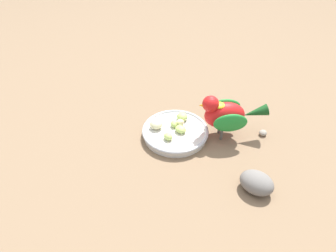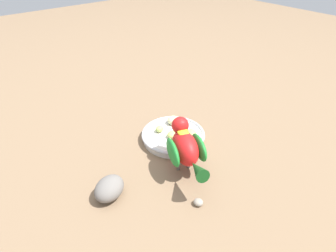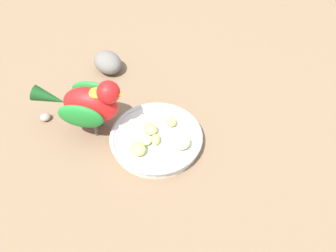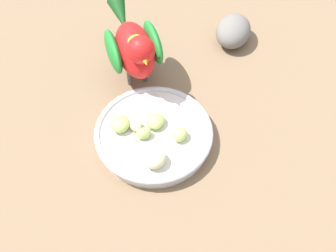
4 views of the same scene
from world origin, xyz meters
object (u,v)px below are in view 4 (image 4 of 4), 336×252
apple_piece_0 (144,133)px  apple_piece_2 (181,134)px  feeding_bowl (154,135)px  apple_piece_4 (155,121)px  apple_piece_3 (136,125)px  apple_piece_1 (120,124)px  rock_large (233,31)px  apple_piece_5 (154,158)px  parrot (134,46)px  pebble_0 (122,31)px

apple_piece_0 → apple_piece_2: (0.04, -0.04, 0.00)m
feeding_bowl → apple_piece_4: (0.01, 0.01, 0.02)m
apple_piece_3 → apple_piece_4: apple_piece_4 is taller
apple_piece_2 → apple_piece_4: 0.05m
apple_piece_1 → rock_large: bearing=6.5°
apple_piece_1 → apple_piece_4: apple_piece_1 is taller
apple_piece_0 → rock_large: bearing=14.5°
feeding_bowl → apple_piece_5: bearing=-129.4°
parrot → pebble_0: bearing=176.8°
apple_piece_2 → apple_piece_1: bearing=127.7°
apple_piece_4 → apple_piece_5: size_ratio=0.90×
apple_piece_2 → apple_piece_3: size_ratio=1.12×
apple_piece_5 → rock_large: rock_large is taller
apple_piece_4 → pebble_0: size_ratio=1.47×
apple_piece_5 → rock_large: 0.33m
feeding_bowl → apple_piece_2: size_ratio=7.20×
apple_piece_0 → apple_piece_2: 0.06m
feeding_bowl → apple_piece_0: bearing=166.3°
feeding_bowl → rock_large: size_ratio=2.34×
rock_large → apple_piece_4: bearing=-165.2°
feeding_bowl → pebble_0: 0.26m
apple_piece_2 → apple_piece_4: size_ratio=0.80×
pebble_0 → apple_piece_1: bearing=-128.7°
feeding_bowl → apple_piece_4: size_ratio=5.77×
apple_piece_2 → pebble_0: apple_piece_2 is taller
apple_piece_5 → parrot: bearing=59.2°
apple_piece_2 → apple_piece_5: 0.06m
apple_piece_4 → pebble_0: bearing=64.8°
feeding_bowl → apple_piece_4: apple_piece_4 is taller
apple_piece_4 → parrot: 0.14m
apple_piece_0 → rock_large: (0.29, 0.07, -0.01)m
apple_piece_0 → rock_large: size_ratio=0.30×
apple_piece_2 → rock_large: 0.27m
apple_piece_0 → feeding_bowl: bearing=-13.7°
apple_piece_4 → feeding_bowl: bearing=-141.2°
apple_piece_4 → apple_piece_3: bearing=153.1°
feeding_bowl → apple_piece_3: apple_piece_3 is taller
apple_piece_5 → pebble_0: 0.32m
parrot → rock_large: (0.20, -0.05, -0.06)m
feeding_bowl → apple_piece_0: (-0.02, 0.00, 0.02)m
parrot → pebble_0: size_ratio=8.43×
apple_piece_0 → pebble_0: size_ratio=1.07×
apple_piece_0 → apple_piece_1: (-0.02, 0.04, 0.00)m
apple_piece_1 → pebble_0: 0.25m
apple_piece_1 → apple_piece_4: bearing=-34.3°
apple_piece_1 → parrot: parrot is taller
apple_piece_4 → pebble_0: apple_piece_4 is taller
apple_piece_3 → rock_large: (0.28, 0.05, -0.00)m
parrot → rock_large: size_ratio=2.34×
feeding_bowl → apple_piece_4: 0.02m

